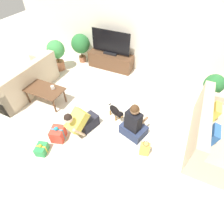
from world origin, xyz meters
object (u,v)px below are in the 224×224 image
(person_sitting, at_px, (134,124))
(gift_box_b, at_px, (42,149))
(potted_plant_corner_left, at_px, (56,52))
(gift_bag_a, at_px, (145,149))
(sofa_right, at_px, (213,133))
(sofa_left, at_px, (24,82))
(potted_plant_back_left, at_px, (81,44))
(gift_box_a, at_px, (58,134))
(tv, at_px, (111,44))
(mug, at_px, (53,87))
(coffee_table, at_px, (44,90))
(tv_console, at_px, (111,61))
(potted_plant_corner_right, at_px, (213,87))
(person_kneeling, at_px, (81,121))
(dog, at_px, (116,112))

(person_sitting, distance_m, gift_box_b, 1.94)
(potted_plant_corner_left, xyz_separation_m, gift_bag_a, (3.49, -1.90, -0.41))
(sofa_right, xyz_separation_m, potted_plant_corner_left, (-4.64, 1.03, 0.29))
(sofa_left, xyz_separation_m, potted_plant_back_left, (0.56, 2.07, 0.31))
(gift_box_a, bearing_deg, gift_bag_a, 12.84)
(tv, height_order, potted_plant_back_left, tv)
(sofa_left, distance_m, potted_plant_back_left, 2.17)
(tv, xyz_separation_m, gift_bag_a, (2.01, -2.69, -0.64))
(tv, xyz_separation_m, potted_plant_back_left, (-1.07, -0.05, -0.20))
(potted_plant_corner_left, bearing_deg, mug, -56.35)
(coffee_table, relative_size, person_sitting, 1.09)
(tv_console, distance_m, potted_plant_corner_right, 3.06)
(person_kneeling, height_order, mug, person_kneeling)
(coffee_table, relative_size, gift_bag_a, 2.68)
(tv, xyz_separation_m, potted_plant_corner_left, (-1.48, -0.79, -0.22))
(dog, bearing_deg, tv, 58.57)
(potted_plant_back_left, bearing_deg, sofa_left, -105.12)
(sofa_right, distance_m, person_sitting, 1.61)
(gift_box_b, bearing_deg, gift_bag_a, 23.74)
(sofa_left, relative_size, tv_console, 1.38)
(tv_console, relative_size, mug, 11.93)
(tv_console, relative_size, person_kneeling, 1.78)
(tv_console, distance_m, person_sitting, 2.82)
(dog, distance_m, gift_bag_a, 1.13)
(sofa_right, relative_size, potted_plant_back_left, 2.11)
(sofa_right, relative_size, person_kneeling, 2.45)
(potted_plant_corner_right, distance_m, gift_box_b, 4.22)
(coffee_table, distance_m, potted_plant_back_left, 2.24)
(tv_console, bearing_deg, potted_plant_corner_right, -8.93)
(potted_plant_back_left, bearing_deg, gift_box_a, -67.16)
(tv_console, bearing_deg, gift_bag_a, -53.27)
(potted_plant_corner_left, xyz_separation_m, person_kneeling, (2.06, -1.91, -0.27))
(dog, bearing_deg, tv_console, 58.57)
(gift_bag_a, distance_m, mug, 2.65)
(person_sitting, bearing_deg, sofa_left, 14.18)
(person_kneeling, bearing_deg, person_sitting, 37.12)
(tv_console, xyz_separation_m, gift_bag_a, (2.01, -2.69, -0.07))
(coffee_table, xyz_separation_m, potted_plant_corner_right, (3.80, 1.78, 0.10))
(tv, bearing_deg, gift_bag_a, -53.27)
(dog, xyz_separation_m, gift_box_a, (-0.88, -1.07, -0.06))
(gift_bag_a, bearing_deg, gift_box_a, -167.16)
(potted_plant_corner_right, bearing_deg, gift_box_a, -136.88)
(potted_plant_corner_right, bearing_deg, mug, -154.83)
(tv_console, distance_m, person_kneeling, 2.76)
(person_sitting, relative_size, mug, 7.46)
(sofa_left, relative_size, gift_bag_a, 5.40)
(potted_plant_back_left, distance_m, gift_bag_a, 4.07)
(gift_box_b, bearing_deg, tv, 91.95)
(dog, distance_m, mug, 1.69)
(person_sitting, height_order, mug, person_sitting)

